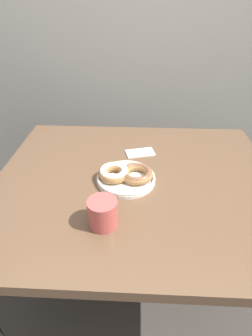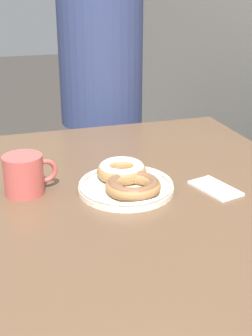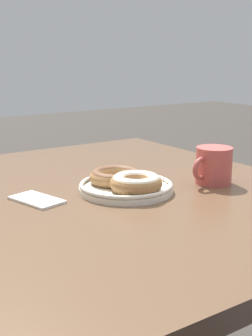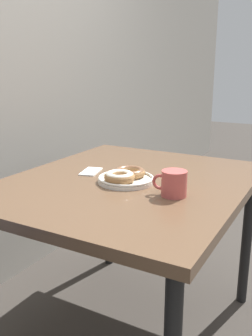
{
  "view_description": "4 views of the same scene",
  "coord_description": "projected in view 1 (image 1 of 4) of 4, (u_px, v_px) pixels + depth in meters",
  "views": [
    {
      "loc": [
        -0.0,
        -0.55,
        1.37
      ],
      "look_at": [
        -0.04,
        0.27,
        0.8
      ],
      "focal_mm": 28.0,
      "sensor_mm": 36.0,
      "label": 1
    },
    {
      "loc": [
        0.93,
        -0.03,
        1.23
      ],
      "look_at": [
        -0.04,
        0.27,
        0.8
      ],
      "focal_mm": 50.0,
      "sensor_mm": 36.0,
      "label": 2
    },
    {
      "loc": [
        -0.94,
        0.88,
        1.07
      ],
      "look_at": [
        -0.04,
        0.27,
        0.8
      ],
      "focal_mm": 50.0,
      "sensor_mm": 36.0,
      "label": 3
    },
    {
      "loc": [
        -1.31,
        -0.43,
        1.2
      ],
      "look_at": [
        -0.04,
        0.27,
        0.8
      ],
      "focal_mm": 40.0,
      "sensor_mm": 36.0,
      "label": 4
    }
  ],
  "objects": [
    {
      "name": "wall_back",
      "position": [
        141.0,
        4.0,
        1.42
      ],
      "size": [
        8.0,
        0.05,
        2.6
      ],
      "color": "#9E998E",
      "rests_on": "ground_plane"
    },
    {
      "name": "dining_table",
      "position": [
        136.0,
        193.0,
        1.08
      ],
      "size": [
        1.12,
        0.94,
        0.74
      ],
      "color": "brown",
      "rests_on": "ground_plane"
    },
    {
      "name": "donut_plate",
      "position": [
        126.0,
        175.0,
        1.02
      ],
      "size": [
        0.25,
        0.23,
        0.05
      ],
      "color": "silver",
      "rests_on": "dining_table"
    },
    {
      "name": "coffee_mug",
      "position": [
        103.0,
        212.0,
        0.81
      ],
      "size": [
        0.09,
        0.13,
        0.09
      ],
      "color": "#B74C47",
      "rests_on": "dining_table"
    },
    {
      "name": "napkin",
      "position": [
        140.0,
        153.0,
        1.2
      ],
      "size": [
        0.14,
        0.1,
        0.01
      ],
      "color": "white",
      "rests_on": "dining_table"
    }
  ]
}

